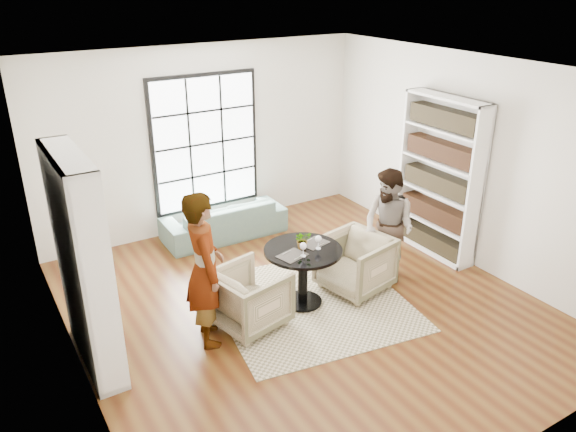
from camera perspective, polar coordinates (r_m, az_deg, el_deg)
ground at (r=7.40m, az=1.64°, el=-9.09°), size 6.00×6.00×0.00m
room_shell at (r=7.22m, az=-0.57°, el=1.34°), size 6.00×6.01×6.00m
rug at (r=7.45m, az=2.35°, el=-8.80°), size 2.69×2.69×0.01m
pedestal_table at (r=7.16m, az=1.52°, el=-4.93°), size 0.99×0.99×0.79m
sofa at (r=9.17m, az=-6.53°, el=-0.36°), size 1.99×0.80×0.58m
armchair_left at (r=6.86m, az=-3.93°, el=-8.31°), size 0.98×0.96×0.75m
armchair_right at (r=7.63m, az=6.82°, el=-4.79°), size 1.01×0.99×0.78m
person_left at (r=6.38m, az=-8.46°, el=-5.38°), size 0.58×0.76×1.86m
person_right at (r=7.76m, az=10.18°, el=-1.06°), size 0.73×0.87×1.60m
placemat_left at (r=6.89m, az=0.44°, el=-4.04°), size 0.40×0.34×0.01m
placemat_right at (r=7.20m, az=2.68°, el=-2.77°), size 0.40×0.34×0.01m
cutlery_left at (r=6.89m, az=0.44°, el=-3.98°), size 0.19×0.25×0.01m
cutlery_right at (r=7.20m, az=2.68°, el=-2.72°), size 0.19×0.25×0.01m
wine_glass_left at (r=6.83m, az=1.56°, el=-3.11°), size 0.08×0.08×0.19m
wine_glass_right at (r=7.02m, az=3.10°, el=-2.39°), size 0.08×0.08×0.18m
flower_centerpiece at (r=7.03m, az=1.50°, el=-2.43°), size 0.23×0.21×0.24m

